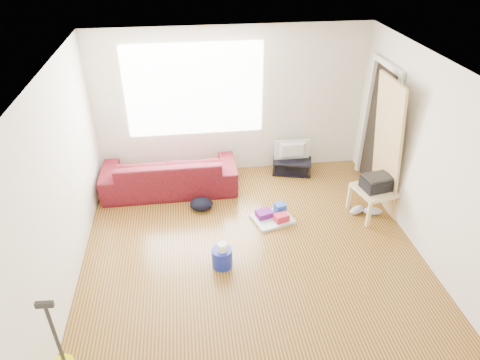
{
  "coord_description": "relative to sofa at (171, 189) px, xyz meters",
  "views": [
    {
      "loc": [
        -0.74,
        -4.11,
        3.91
      ],
      "look_at": [
        -0.11,
        0.6,
        0.94
      ],
      "focal_mm": 32.0,
      "sensor_mm": 36.0,
      "label": 1
    }
  ],
  "objects": [
    {
      "name": "room",
      "position": [
        1.16,
        -1.8,
        1.25
      ],
      "size": [
        4.51,
        5.01,
        2.51
      ],
      "color": "#4B2E0F",
      "rests_on": "ground"
    },
    {
      "name": "sofa",
      "position": [
        0.0,
        0.0,
        0.0
      ],
      "size": [
        2.16,
        0.84,
        0.63
      ],
      "primitive_type": "imported",
      "rotation": [
        0.0,
        0.0,
        3.14
      ],
      "color": "#3C060E",
      "rests_on": "ground"
    },
    {
      "name": "tv_stand",
      "position": [
        2.11,
        0.27,
        0.13
      ],
      "size": [
        0.74,
        0.53,
        0.25
      ],
      "rotation": [
        0.0,
        0.0,
        -0.26
      ],
      "color": "black",
      "rests_on": "ground"
    },
    {
      "name": "tv",
      "position": [
        2.11,
        0.27,
        0.43
      ],
      "size": [
        0.62,
        0.08,
        0.36
      ],
      "primitive_type": "imported",
      "rotation": [
        0.0,
        0.0,
        3.14
      ],
      "color": "black",
      "rests_on": "tv_stand"
    },
    {
      "name": "side_table",
      "position": [
        3.04,
        -1.08,
        0.38
      ],
      "size": [
        0.67,
        0.67,
        0.45
      ],
      "rotation": [
        0.0,
        0.0,
        0.23
      ],
      "color": "tan",
      "rests_on": "ground"
    },
    {
      "name": "printer",
      "position": [
        3.04,
        -1.08,
        0.56
      ],
      "size": [
        0.46,
        0.38,
        0.22
      ],
      "rotation": [
        0.0,
        0.0,
        0.18
      ],
      "color": "black",
      "rests_on": "side_table"
    },
    {
      "name": "bucket",
      "position": [
        0.67,
        -1.92,
        0.0
      ],
      "size": [
        0.31,
        0.31,
        0.26
      ],
      "primitive_type": "cylinder",
      "rotation": [
        0.0,
        0.0,
        -0.19
      ],
      "color": "#132194",
      "rests_on": "ground"
    },
    {
      "name": "toilet_paper",
      "position": [
        0.67,
        -1.94,
        0.19
      ],
      "size": [
        0.12,
        0.12,
        0.11
      ],
      "primitive_type": "cylinder",
      "color": "white",
      "rests_on": "bucket"
    },
    {
      "name": "cleaning_tray",
      "position": [
        1.52,
        -1.04,
        0.06
      ],
      "size": [
        0.66,
        0.59,
        0.2
      ],
      "rotation": [
        0.0,
        0.0,
        0.29
      ],
      "color": "silver",
      "rests_on": "ground"
    },
    {
      "name": "backpack",
      "position": [
        0.47,
        -0.64,
        0.0
      ],
      "size": [
        0.38,
        0.32,
        0.19
      ],
      "primitive_type": "ellipsoid",
      "rotation": [
        0.0,
        0.0,
        -0.09
      ],
      "color": "black",
      "rests_on": "ground"
    },
    {
      "name": "sneakers",
      "position": [
        2.94,
        -1.08,
        0.06
      ],
      "size": [
        0.53,
        0.27,
        0.12
      ],
      "rotation": [
        0.0,
        0.0,
        -0.01
      ],
      "color": "#B4B2C3",
      "rests_on": "ground"
    },
    {
      "name": "door_panel",
      "position": [
        3.22,
        -0.84,
        0.0
      ],
      "size": [
        0.25,
        0.82,
        2.04
      ],
      "primitive_type": "cube",
      "rotation": [
        0.0,
        -0.1,
        0.0
      ],
      "color": "#AB8254",
      "rests_on": "ground"
    }
  ]
}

